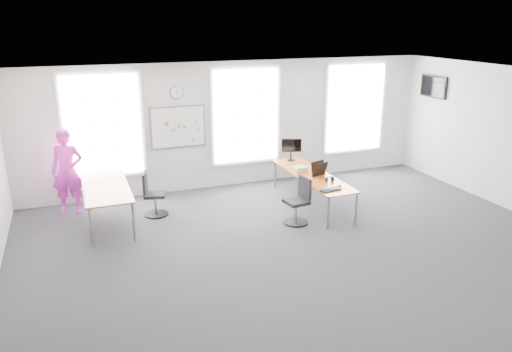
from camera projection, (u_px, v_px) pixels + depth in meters
name	position (u px, v px, depth m)	size (l,w,h in m)	color
floor	(306.00, 251.00, 8.82)	(10.00, 10.00, 0.00)	#242429
ceiling	(311.00, 80.00, 7.91)	(10.00, 10.00, 0.00)	white
wall_back	(234.00, 125.00, 11.93)	(10.00, 10.00, 0.00)	silver
wall_front	(494.00, 284.00, 4.80)	(10.00, 10.00, 0.00)	silver
window_left	(103.00, 126.00, 10.83)	(1.60, 0.06, 2.20)	silver
window_mid	(246.00, 116.00, 11.95)	(1.60, 0.06, 2.20)	silver
window_right	(354.00, 108.00, 12.96)	(1.60, 0.06, 2.20)	silver
desk_right	(312.00, 176.00, 10.90)	(0.74, 2.79, 0.68)	#B66C24
desk_left	(106.00, 190.00, 9.79)	(0.86, 2.16, 0.79)	#B66C24
chair_right	(299.00, 203.00, 9.96)	(0.50, 0.50, 0.94)	black
chair_left	(153.00, 197.00, 10.33)	(0.52, 0.52, 0.93)	black
person	(68.00, 171.00, 10.35)	(0.66, 0.43, 1.80)	#F133D6
whiteboard	(178.00, 127.00, 11.44)	(1.20, 0.03, 0.90)	white
wall_clock	(176.00, 92.00, 11.19)	(0.30, 0.30, 0.04)	gray
tv	(434.00, 87.00, 12.47)	(0.06, 0.90, 0.55)	black
keyboard	(331.00, 190.00, 9.89)	(0.46, 0.16, 0.02)	black
mouse	(340.00, 186.00, 10.08)	(0.07, 0.11, 0.04)	black
lens_cap	(331.00, 182.00, 10.35)	(0.06, 0.06, 0.01)	black
headphones	(329.00, 179.00, 10.41)	(0.18, 0.10, 0.11)	black
laptop_sleeve	(319.00, 169.00, 10.76)	(0.39, 0.32, 0.31)	black
paper_stack	(300.00, 169.00, 11.10)	(0.30, 0.23, 0.10)	beige
monitor	(291.00, 147.00, 11.86)	(0.47, 0.19, 0.53)	black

